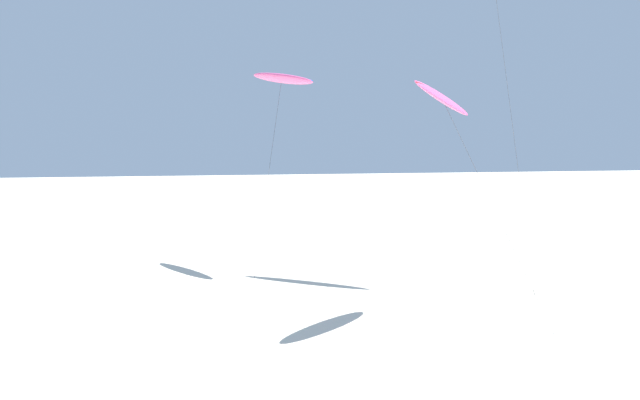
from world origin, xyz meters
name	(u,v)px	position (x,y,z in m)	size (l,w,h in m)	color
flying_kite_1	(282,78)	(0.57, 46.97, 11.19)	(4.12, 8.51, 11.95)	#EA5193
flying_kite_3	(443,99)	(4.95, 33.24, 9.39)	(6.15, 5.07, 10.33)	#EA5193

